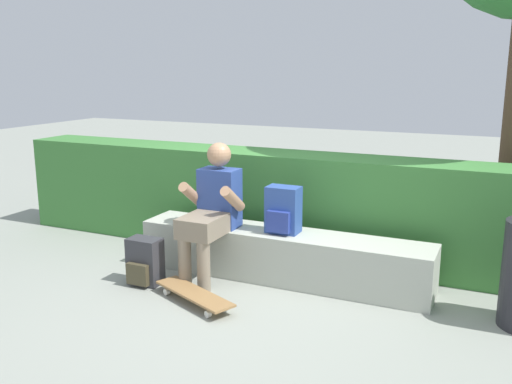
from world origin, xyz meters
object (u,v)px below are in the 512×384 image
Objects in this scene: backpack_on_bench at (283,211)px; skateboard_near_person at (194,294)px; person_skater at (212,208)px; backpack_on_ground at (145,262)px; bench_main at (282,255)px.

skateboard_near_person is at bearing -119.89° from backpack_on_bench.
person_skater is 2.94× the size of backpack_on_ground.
skateboard_near_person is 2.03× the size of backpack_on_ground.
backpack_on_ground is at bearing 163.43° from skateboard_near_person.
backpack_on_bench reaches higher than bench_main.
person_skater is at bearing 104.04° from skateboard_near_person.
skateboard_near_person is (0.14, -0.56, -0.55)m from person_skater.
bench_main is at bearing 30.36° from backpack_on_ground.
bench_main is 0.41m from backpack_on_bench.
backpack_on_bench is at bearing -45.34° from bench_main.
backpack_on_ground is (-0.45, -0.38, -0.43)m from person_skater.
backpack_on_ground is at bearing -150.26° from backpack_on_bench.
backpack_on_bench is 1.25m from backpack_on_ground.
person_skater is 1.45× the size of skateboard_near_person.
backpack_on_bench is (0.44, 0.76, 0.54)m from skateboard_near_person.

